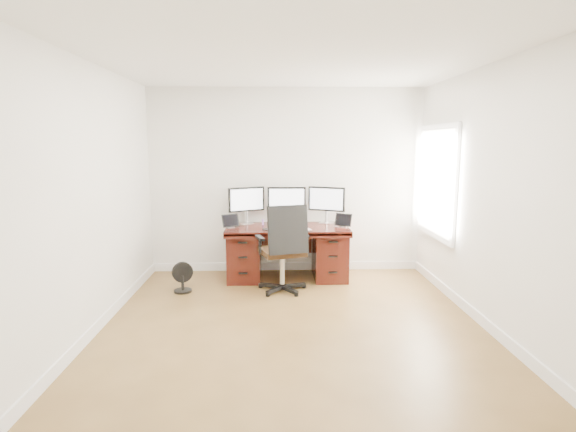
{
  "coord_description": "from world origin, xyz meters",
  "views": [
    {
      "loc": [
        -0.2,
        -4.36,
        1.89
      ],
      "look_at": [
        0.0,
        1.5,
        0.95
      ],
      "focal_mm": 28.0,
      "sensor_mm": 36.0,
      "label": 1
    }
  ],
  "objects_px": {
    "office_chair": "(283,263)",
    "keyboard": "(285,229)",
    "monitor_center": "(287,200)",
    "floor_fan": "(182,278)",
    "desk": "(287,250)"
  },
  "relations": [
    {
      "from": "office_chair",
      "to": "monitor_center",
      "type": "xyz_separation_m",
      "value": [
        0.07,
        0.84,
        0.71
      ]
    },
    {
      "from": "office_chair",
      "to": "floor_fan",
      "type": "bearing_deg",
      "value": 162.47
    },
    {
      "from": "keyboard",
      "to": "floor_fan",
      "type": "bearing_deg",
      "value": -159.13
    },
    {
      "from": "office_chair",
      "to": "desk",
      "type": "bearing_deg",
      "value": 67.43
    },
    {
      "from": "office_chair",
      "to": "keyboard",
      "type": "bearing_deg",
      "value": 69.27
    },
    {
      "from": "monitor_center",
      "to": "floor_fan",
      "type": "bearing_deg",
      "value": -149.02
    },
    {
      "from": "desk",
      "to": "monitor_center",
      "type": "bearing_deg",
      "value": 90.0
    },
    {
      "from": "desk",
      "to": "keyboard",
      "type": "bearing_deg",
      "value": -99.21
    },
    {
      "from": "floor_fan",
      "to": "monitor_center",
      "type": "distance_m",
      "value": 1.83
    },
    {
      "from": "monitor_center",
      "to": "keyboard",
      "type": "bearing_deg",
      "value": -94.18
    },
    {
      "from": "floor_fan",
      "to": "monitor_center",
      "type": "relative_size",
      "value": 0.71
    },
    {
      "from": "desk",
      "to": "keyboard",
      "type": "relative_size",
      "value": 5.56
    },
    {
      "from": "office_chair",
      "to": "monitor_center",
      "type": "distance_m",
      "value": 1.1
    },
    {
      "from": "desk",
      "to": "floor_fan",
      "type": "xyz_separation_m",
      "value": [
        -1.37,
        -0.57,
        -0.21
      ]
    },
    {
      "from": "office_chair",
      "to": "keyboard",
      "type": "distance_m",
      "value": 0.53
    }
  ]
}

